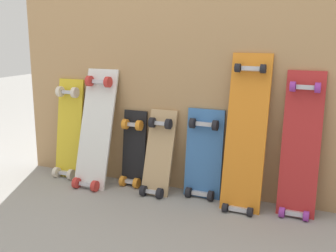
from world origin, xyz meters
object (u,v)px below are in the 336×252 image
Objects in this scene: skateboard_orange at (245,139)px; skateboard_red at (300,151)px; skateboard_white at (95,133)px; skateboard_black at (133,153)px; skateboard_yellow at (69,133)px; skateboard_blue at (203,159)px; skateboard_natural at (158,158)px.

skateboard_orange is 0.30m from skateboard_red.
skateboard_white is 0.95× the size of skateboard_red.
skateboard_orange is (0.75, -0.06, 0.19)m from skateboard_black.
skateboard_yellow is 1.33× the size of skateboard_black.
skateboard_orange is at bearing -12.52° from skateboard_blue.
skateboard_yellow is 0.77× the size of skateboard_orange.
skateboard_white reaches higher than skateboard_blue.
skateboard_white reaches higher than skateboard_natural.
skateboard_black is at bearing 19.10° from skateboard_white.
skateboard_yellow is at bearing 178.19° from skateboard_orange.
skateboard_yellow is 1.25m from skateboard_orange.
skateboard_black is 0.21m from skateboard_natural.
skateboard_blue is (0.98, 0.02, -0.07)m from skateboard_yellow.
skateboard_white is 1.41× the size of skateboard_natural.
skateboard_red reaches higher than skateboard_black.
skateboard_yellow is 1.22× the size of skateboard_blue.
skateboard_white is at bearing -160.90° from skateboard_black.
skateboard_natural reaches higher than skateboard_black.
skateboard_black is (0.24, 0.08, -0.13)m from skateboard_white.
skateboard_orange is at bearing -173.95° from skateboard_red.
skateboard_black is 0.58× the size of skateboard_orange.
skateboard_orange is (0.55, -0.00, 0.18)m from skateboard_natural.
skateboard_red is at bearing 2.43° from skateboard_white.
skateboard_black is 0.48m from skateboard_blue.
skateboard_natural is 0.68× the size of skateboard_red.
skateboard_white is at bearing -176.54° from skateboard_natural.
skateboard_natural is at bearing 179.63° from skateboard_orange.
skateboard_black is at bearing -179.91° from skateboard_blue.
skateboard_black is 0.92× the size of skateboard_blue.
skateboard_white is at bearing -173.48° from skateboard_blue.
skateboard_blue is at bearing 177.17° from skateboard_red.
skateboard_white is at bearing -178.66° from skateboard_orange.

